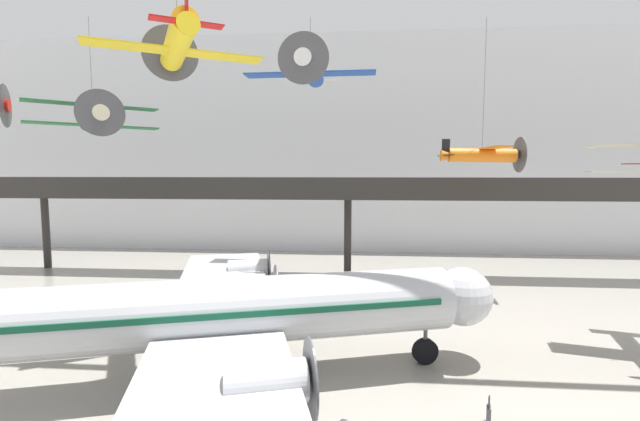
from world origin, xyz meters
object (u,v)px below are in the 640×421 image
Objects in this scene: airliner_silver_main at (198,315)px; suspended_plane_yellow_lowwing at (178,43)px; suspended_plane_blue_trainer at (311,70)px; info_sign_pedestal at (489,413)px; suspended_plane_green_biplane at (93,119)px; suspended_plane_orange_highwing at (482,154)px.

suspended_plane_yellow_lowwing is (-2.57, 4.80, 13.29)m from airliner_silver_main.
info_sign_pedestal is at bearing 28.66° from suspended_plane_blue_trainer.
info_sign_pedestal is (25.05, -15.24, -13.24)m from suspended_plane_green_biplane.
suspended_plane_green_biplane is 32.17m from info_sign_pedestal.
suspended_plane_green_biplane is (-12.86, 13.24, 10.38)m from airliner_silver_main.
info_sign_pedestal is at bearing -144.57° from suspended_plane_yellow_lowwing.
suspended_plane_blue_trainer reaches higher than suspended_plane_orange_highwing.
suspended_plane_yellow_lowwing is 7.17× the size of info_sign_pedestal.
airliner_silver_main is at bearing -139.01° from suspended_plane_orange_highwing.
airliner_silver_main is at bearing 4.13° from suspended_plane_green_biplane.
airliner_silver_main is at bearing -11.40° from suspended_plane_blue_trainer.
suspended_plane_orange_highwing is at bearing -90.79° from suspended_plane_yellow_lowwing.
suspended_plane_orange_highwing is 1.15× the size of suspended_plane_blue_trainer.
suspended_plane_yellow_lowwing is at bearing 170.27° from info_sign_pedestal.
suspended_plane_yellow_lowwing reaches higher than airliner_silver_main.
suspended_plane_green_biplane is 16.91m from suspended_plane_blue_trainer.
suspended_plane_blue_trainer is (16.40, 1.83, 3.70)m from suspended_plane_green_biplane.
info_sign_pedestal is (14.76, -6.79, -16.15)m from suspended_plane_yellow_lowwing.
airliner_silver_main is 3.68× the size of suspended_plane_green_biplane.
suspended_plane_green_biplane is at bearing -177.69° from suspended_plane_orange_highwing.
suspended_plane_green_biplane is 0.91× the size of suspended_plane_blue_trainer.
suspended_plane_blue_trainer reaches higher than suspended_plane_green_biplane.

